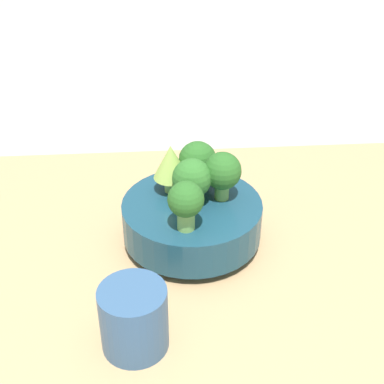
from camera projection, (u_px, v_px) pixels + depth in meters
The scene contains 9 objects.
ground_plane at pixel (210, 264), 0.86m from camera, with size 6.00×6.00×0.00m, color #ADA89E.
table at pixel (211, 255), 0.85m from camera, with size 0.94×0.64×0.04m.
bowl at pixel (192, 219), 0.83m from camera, with size 0.21×0.21×0.07m.
broccoli_floret_front at pixel (198, 161), 0.84m from camera, with size 0.06×0.06×0.07m.
broccoli_floret_center at pixel (192, 180), 0.79m from camera, with size 0.06×0.06×0.07m.
broccoli_floret_left at pixel (222, 172), 0.80m from camera, with size 0.06×0.06×0.08m.
broccoli_floret_back at pixel (186, 202), 0.73m from camera, with size 0.05×0.05×0.07m.
romanesco_piece_near at pixel (171, 163), 0.81m from camera, with size 0.05×0.05×0.08m.
cup at pixel (134, 318), 0.65m from camera, with size 0.08×0.08×0.09m.
Camera 1 is at (0.08, 0.66, 0.56)m, focal length 50.00 mm.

